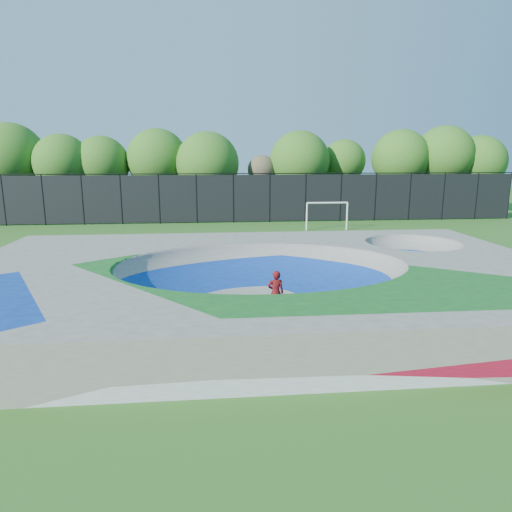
{
  "coord_description": "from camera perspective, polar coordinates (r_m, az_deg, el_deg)",
  "views": [
    {
      "loc": [
        -1.8,
        -16.48,
        5.41
      ],
      "look_at": [
        0.1,
        3.0,
        1.1
      ],
      "focal_mm": 32.0,
      "sensor_mm": 36.0,
      "label": 1
    }
  ],
  "objects": [
    {
      "name": "ground",
      "position": [
        17.43,
        0.62,
        -5.66
      ],
      "size": [
        120.0,
        120.0,
        0.0
      ],
      "primitive_type": "plane",
      "color": "#275918",
      "rests_on": "ground"
    },
    {
      "name": "skate_deck",
      "position": [
        17.22,
        0.63,
        -3.28
      ],
      "size": [
        22.0,
        14.0,
        1.5
      ],
      "primitive_type": "cube",
      "color": "gray",
      "rests_on": "ground"
    },
    {
      "name": "skater",
      "position": [
        15.78,
        2.48,
        -4.61
      ],
      "size": [
        0.58,
        0.38,
        1.58
      ],
      "primitive_type": "imported",
      "rotation": [
        0.0,
        0.0,
        3.14
      ],
      "color": "#B20E0E",
      "rests_on": "ground"
    },
    {
      "name": "skateboard",
      "position": [
        16.02,
        2.45,
        -7.23
      ],
      "size": [
        0.8,
        0.29,
        0.05
      ],
      "primitive_type": "cube",
      "rotation": [
        0.0,
        0.0,
        -0.09
      ],
      "color": "black",
      "rests_on": "ground"
    },
    {
      "name": "soccer_goal",
      "position": [
        34.23,
        8.89,
        5.62
      ],
      "size": [
        3.16,
        0.12,
        2.09
      ],
      "color": "white",
      "rests_on": "ground"
    },
    {
      "name": "fence",
      "position": [
        37.67,
        -2.84,
        7.35
      ],
      "size": [
        48.09,
        0.09,
        4.04
      ],
      "color": "black",
      "rests_on": "ground"
    },
    {
      "name": "treeline",
      "position": [
        42.21,
        -3.16,
        11.82
      ],
      "size": [
        52.47,
        6.94,
        8.26
      ],
      "color": "#443222",
      "rests_on": "ground"
    }
  ]
}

